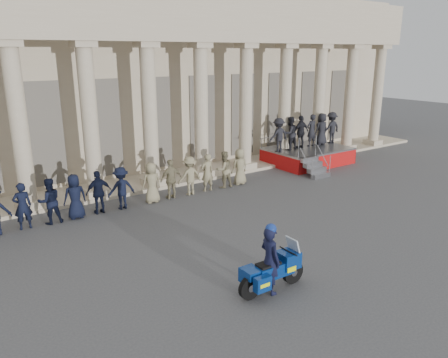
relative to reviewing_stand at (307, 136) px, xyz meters
The scene contains 6 objects.
ground 12.65m from the reviewing_stand, 144.23° to the right, with size 90.00×90.00×0.00m, color #424244.
building 12.96m from the reviewing_stand, 144.01° to the left, with size 40.00×12.50×9.00m.
officer_rank 14.36m from the reviewing_stand, behind, with size 18.87×0.63×1.66m.
reviewing_stand is the anchor object (origin of this frame).
motorcycle 13.73m from the reviewing_stand, 138.61° to the right, with size 2.04×0.83×1.31m.
rider 13.80m from the reviewing_stand, 138.92° to the right, with size 0.44×0.65×1.86m.
Camera 1 is at (-6.81, -9.17, 5.89)m, focal length 35.00 mm.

